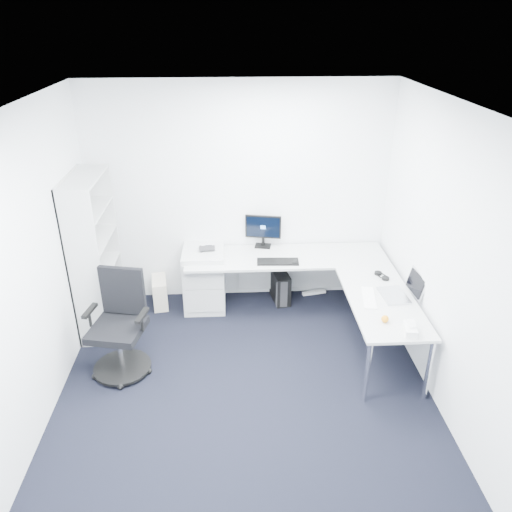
{
  "coord_description": "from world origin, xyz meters",
  "views": [
    {
      "loc": [
        -0.09,
        -3.61,
        3.35
      ],
      "look_at": [
        0.15,
        1.05,
        1.05
      ],
      "focal_mm": 35.0,
      "sensor_mm": 36.0,
      "label": 1
    }
  ],
  "objects_px": {
    "laptop": "(395,285)",
    "task_chair": "(117,327)",
    "monitor": "(263,231)",
    "bookshelf": "(95,255)",
    "l_desk": "(289,295)"
  },
  "relations": [
    {
      "from": "laptop",
      "to": "task_chair",
      "type": "bearing_deg",
      "value": 179.61
    },
    {
      "from": "task_chair",
      "to": "monitor",
      "type": "relative_size",
      "value": 2.46
    },
    {
      "from": "monitor",
      "to": "laptop",
      "type": "height_order",
      "value": "monitor"
    },
    {
      "from": "bookshelf",
      "to": "monitor",
      "type": "height_order",
      "value": "bookshelf"
    },
    {
      "from": "task_chair",
      "to": "laptop",
      "type": "bearing_deg",
      "value": 15.36
    },
    {
      "from": "task_chair",
      "to": "bookshelf",
      "type": "bearing_deg",
      "value": 124.47
    },
    {
      "from": "l_desk",
      "to": "monitor",
      "type": "height_order",
      "value": "monitor"
    },
    {
      "from": "l_desk",
      "to": "monitor",
      "type": "distance_m",
      "value": 0.87
    },
    {
      "from": "l_desk",
      "to": "task_chair",
      "type": "bearing_deg",
      "value": -155.15
    },
    {
      "from": "bookshelf",
      "to": "task_chair",
      "type": "distance_m",
      "value": 1.03
    },
    {
      "from": "task_chair",
      "to": "monitor",
      "type": "xyz_separation_m",
      "value": [
        1.54,
        1.45,
        0.37
      ]
    },
    {
      "from": "bookshelf",
      "to": "laptop",
      "type": "relative_size",
      "value": 4.92
    },
    {
      "from": "l_desk",
      "to": "monitor",
      "type": "relative_size",
      "value": 5.47
    },
    {
      "from": "l_desk",
      "to": "laptop",
      "type": "xyz_separation_m",
      "value": [
        1.01,
        -0.66,
        0.48
      ]
    },
    {
      "from": "bookshelf",
      "to": "laptop",
      "type": "bearing_deg",
      "value": -12.57
    }
  ]
}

